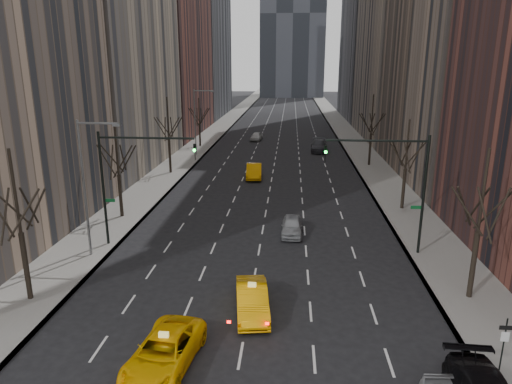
# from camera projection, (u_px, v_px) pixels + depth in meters

# --- Properties ---
(ground) EXTENTS (400.00, 400.00, 0.00)m
(ground) POSITION_uv_depth(u_px,v_px,m) (241.00, 355.00, 20.26)
(ground) COLOR black
(ground) RESTS_ON ground
(sidewalk_left) EXTENTS (4.50, 320.00, 0.15)m
(sidewalk_left) POSITION_uv_depth(u_px,v_px,m) (217.00, 130.00, 88.31)
(sidewalk_left) COLOR slate
(sidewalk_left) RESTS_ON ground
(sidewalk_right) EXTENTS (4.50, 320.00, 0.15)m
(sidewalk_right) POSITION_uv_depth(u_px,v_px,m) (345.00, 131.00, 86.52)
(sidewalk_right) COLOR slate
(sidewalk_right) RESTS_ON ground
(bld_left_far) EXTENTS (14.00, 28.00, 44.00)m
(bld_left_far) POSITION_uv_depth(u_px,v_px,m) (158.00, 7.00, 79.19)
(bld_left_far) COLOR brown
(bld_left_far) RESTS_ON ground
(tree_lw_a) EXTENTS (3.36, 3.50, 8.28)m
(tree_lw_a) POSITION_uv_depth(u_px,v_px,m) (21.00, 234.00, 23.93)
(tree_lw_a) COLOR black
(tree_lw_a) RESTS_ON ground
(tree_lw_b) EXTENTS (3.36, 3.50, 7.82)m
(tree_lw_b) POSITION_uv_depth(u_px,v_px,m) (119.00, 175.00, 37.40)
(tree_lw_b) COLOR black
(tree_lw_b) RESTS_ON ground
(tree_lw_c) EXTENTS (3.36, 3.50, 8.74)m
(tree_lw_c) POSITION_uv_depth(u_px,v_px,m) (169.00, 140.00, 52.67)
(tree_lw_c) COLOR black
(tree_lw_c) RESTS_ON ground
(tree_lw_d) EXTENTS (3.36, 3.50, 7.36)m
(tree_lw_d) POSITION_uv_depth(u_px,v_px,m) (200.00, 124.00, 70.07)
(tree_lw_d) COLOR black
(tree_lw_d) RESTS_ON ground
(tree_rw_a) EXTENTS (3.36, 3.50, 8.28)m
(tree_rw_a) POSITION_uv_depth(u_px,v_px,m) (478.00, 233.00, 24.09)
(tree_rw_a) COLOR black
(tree_rw_a) RESTS_ON ground
(tree_rw_b) EXTENTS (3.36, 3.50, 7.82)m
(tree_rw_b) POSITION_uv_depth(u_px,v_px,m) (405.00, 169.00, 39.49)
(tree_rw_b) COLOR black
(tree_rw_b) RESTS_ON ground
(tree_rw_c) EXTENTS (3.36, 3.50, 8.74)m
(tree_rw_c) POSITION_uv_depth(u_px,v_px,m) (371.00, 134.00, 56.67)
(tree_rw_c) COLOR black
(tree_rw_c) RESTS_ON ground
(traffic_mast_left) EXTENTS (6.69, 0.39, 8.00)m
(traffic_mast_left) POSITION_uv_depth(u_px,v_px,m) (126.00, 171.00, 30.95)
(traffic_mast_left) COLOR black
(traffic_mast_left) RESTS_ON ground
(traffic_mast_right) EXTENTS (6.69, 0.39, 8.00)m
(traffic_mast_right) POSITION_uv_depth(u_px,v_px,m) (399.00, 176.00, 29.62)
(traffic_mast_right) COLOR black
(traffic_mast_right) RESTS_ON ground
(streetlight_near) EXTENTS (2.83, 0.22, 9.00)m
(streetlight_near) POSITION_uv_depth(u_px,v_px,m) (88.00, 175.00, 29.13)
(streetlight_near) COLOR slate
(streetlight_near) RESTS_ON ground
(streetlight_far) EXTENTS (2.83, 0.22, 9.00)m
(streetlight_far) POSITION_uv_depth(u_px,v_px,m) (197.00, 115.00, 62.71)
(streetlight_far) COLOR slate
(streetlight_far) RESTS_ON ground
(sign_post) EXTENTS (0.55, 0.06, 2.80)m
(sign_post) POSITION_uv_depth(u_px,v_px,m) (503.00, 344.00, 18.04)
(sign_post) COLOR black
(sign_post) RESTS_ON ground
(taxi_suv) EXTENTS (3.04, 5.44, 1.44)m
(taxi_suv) POSITION_uv_depth(u_px,v_px,m) (164.00, 352.00, 19.32)
(taxi_suv) COLOR #FFBF05
(taxi_suv) RESTS_ON ground
(taxi_sedan) EXTENTS (2.20, 4.73, 1.50)m
(taxi_sedan) POSITION_uv_depth(u_px,v_px,m) (252.00, 300.00, 23.53)
(taxi_sedan) COLOR #F8A605
(taxi_sedan) RESTS_ON ground
(silver_sedan_ahead) EXTENTS (1.67, 3.95, 1.33)m
(silver_sedan_ahead) POSITION_uv_depth(u_px,v_px,m) (292.00, 226.00, 34.48)
(silver_sedan_ahead) COLOR #919498
(silver_sedan_ahead) RESTS_ON ground
(far_taxi) EXTENTS (1.98, 4.92, 1.59)m
(far_taxi) POSITION_uv_depth(u_px,v_px,m) (254.00, 171.00, 51.49)
(far_taxi) COLOR orange
(far_taxi) RESTS_ON ground
(far_suv_grey) EXTENTS (2.57, 5.81, 1.66)m
(far_suv_grey) POSITION_uv_depth(u_px,v_px,m) (319.00, 146.00, 67.11)
(far_suv_grey) COLOR #2E2E33
(far_suv_grey) RESTS_ON ground
(far_car_white) EXTENTS (2.08, 4.18, 1.37)m
(far_car_white) POSITION_uv_depth(u_px,v_px,m) (256.00, 136.00, 76.65)
(far_car_white) COLOR silver
(far_car_white) RESTS_ON ground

